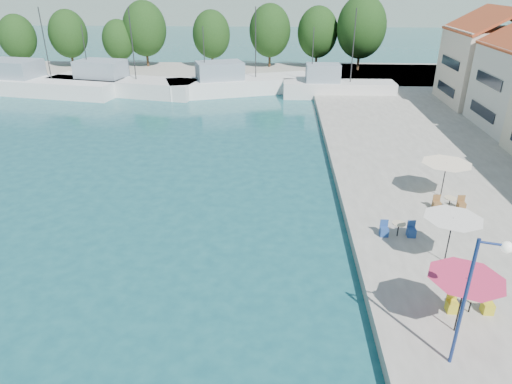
# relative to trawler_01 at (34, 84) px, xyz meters

# --- Properties ---
(quay_far) EXTENTS (90.00, 16.00, 0.60)m
(quay_far) POSITION_rel_trawler_01_xyz_m (19.87, 11.15, -0.77)
(quay_far) COLOR gray
(quay_far) RESTS_ON ground
(building_06) EXTENTS (9.00, 8.80, 10.20)m
(building_06) POSITION_rel_trawler_01_xyz_m (51.87, -4.85, 4.43)
(building_06) COLOR beige
(building_06) RESTS_ON quay_right
(trawler_01) EXTENTS (21.42, 9.15, 10.20)m
(trawler_01) POSITION_rel_trawler_01_xyz_m (0.00, 0.00, 0.00)
(trawler_01) COLOR white
(trawler_01) RESTS_ON ground
(trawler_02) EXTENTS (18.96, 8.58, 10.20)m
(trawler_02) POSITION_rel_trawler_01_xyz_m (10.50, 0.34, 0.00)
(trawler_02) COLOR silver
(trawler_02) RESTS_ON ground
(trawler_03) EXTENTS (18.29, 10.15, 10.20)m
(trawler_03) POSITION_rel_trawler_01_xyz_m (24.83, 1.17, 0.00)
(trawler_03) COLOR white
(trawler_03) RESTS_ON ground
(trawler_04) EXTENTS (12.97, 3.59, 10.20)m
(trawler_04) POSITION_rel_trawler_01_xyz_m (36.47, -0.33, 0.00)
(trawler_04) COLOR silver
(trawler_04) RESTS_ON ground
(tree_01) EXTENTS (5.13, 5.13, 7.59)m
(tree_01) POSITION_rel_trawler_01_xyz_m (-8.05, 12.73, 3.91)
(tree_01) COLOR #3F2B19
(tree_01) RESTS_ON quay_far
(tree_02) EXTENTS (5.50, 5.50, 8.13)m
(tree_02) POSITION_rel_trawler_01_xyz_m (-1.34, 14.62, 4.23)
(tree_02) COLOR #3F2B19
(tree_02) RESTS_ON quay_far
(tree_03) EXTENTS (4.62, 4.62, 6.85)m
(tree_03) POSITION_rel_trawler_01_xyz_m (6.27, 14.03, 3.48)
(tree_03) COLOR #3F2B19
(tree_03) RESTS_ON quay_far
(tree_04) EXTENTS (6.30, 6.30, 9.32)m
(tree_04) POSITION_rel_trawler_01_xyz_m (9.89, 15.44, 4.91)
(tree_04) COLOR #3F2B19
(tree_04) RESTS_ON quay_far
(tree_05) EXTENTS (5.47, 5.47, 8.10)m
(tree_05) POSITION_rel_trawler_01_xyz_m (19.75, 15.28, 4.21)
(tree_05) COLOR #3F2B19
(tree_05) RESTS_ON quay_far
(tree_06) EXTENTS (6.03, 6.03, 8.93)m
(tree_06) POSITION_rel_trawler_01_xyz_m (28.27, 16.04, 4.69)
(tree_06) COLOR #3F2B19
(tree_06) RESTS_ON quay_far
(tree_07) EXTENTS (5.83, 5.83, 8.63)m
(tree_07) POSITION_rel_trawler_01_xyz_m (35.23, 16.02, 4.51)
(tree_07) COLOR #3F2B19
(tree_07) RESTS_ON quay_far
(tree_08) EXTENTS (6.89, 6.89, 10.20)m
(tree_08) POSITION_rel_trawler_01_xyz_m (41.16, 14.11, 5.42)
(tree_08) COLOR #3F2B19
(tree_08) RESTS_ON quay_far
(umbrella_pink) EXTENTS (2.78, 2.78, 2.42)m
(umbrella_pink) POSITION_rel_trawler_01_xyz_m (36.82, -40.39, 1.70)
(umbrella_pink) COLOR black
(umbrella_pink) RESTS_ON quay_right
(umbrella_white) EXTENTS (2.68, 2.68, 2.34)m
(umbrella_white) POSITION_rel_trawler_01_xyz_m (37.94, -35.66, 1.62)
(umbrella_white) COLOR black
(umbrella_white) RESTS_ON quay_right
(umbrella_cream) EXTENTS (2.97, 2.97, 2.16)m
(umbrella_cream) POSITION_rel_trawler_01_xyz_m (40.02, -28.35, 1.45)
(umbrella_cream) COLOR black
(umbrella_cream) RESTS_ON quay_right
(cafe_table_01) EXTENTS (1.82, 0.70, 0.76)m
(cafe_table_01) POSITION_rel_trawler_01_xyz_m (37.76, -39.27, -0.18)
(cafe_table_01) COLOR black
(cafe_table_01) RESTS_ON quay_right
(cafe_table_02) EXTENTS (1.82, 0.70, 0.76)m
(cafe_table_02) POSITION_rel_trawler_01_xyz_m (36.24, -33.39, -0.18)
(cafe_table_02) COLOR black
(cafe_table_02) RESTS_ON quay_right
(cafe_table_03) EXTENTS (1.82, 0.70, 0.76)m
(cafe_table_03) POSITION_rel_trawler_01_xyz_m (39.88, -30.19, -0.18)
(cafe_table_03) COLOR black
(cafe_table_03) RESTS_ON quay_right
(street_lamp) EXTENTS (1.02, 0.44, 5.03)m
(street_lamp) POSITION_rel_trawler_01_xyz_m (36.44, -42.06, 3.02)
(street_lamp) COLOR navy
(street_lamp) RESTS_ON quay_right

